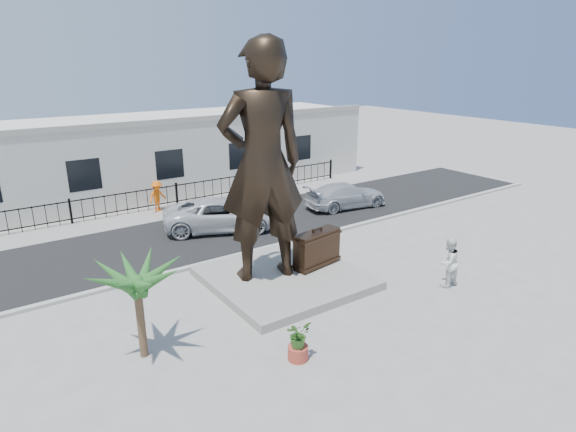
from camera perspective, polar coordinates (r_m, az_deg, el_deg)
name	(u,v)px	position (r m, az deg, el deg)	size (l,w,h in m)	color
ground	(321,293)	(17.01, 3.89, -9.13)	(100.00, 100.00, 0.00)	#9E9991
street	(217,229)	(23.26, -8.46, -1.57)	(40.00, 7.00, 0.01)	black
curb	(254,251)	(20.35, -4.02, -4.19)	(40.00, 0.25, 0.12)	#A5A399
far_sidewalk	(183,209)	(26.73, -12.31, 0.84)	(40.00, 2.50, 0.02)	#9E9991
plinth	(285,278)	(17.75, -0.41, -7.31)	(5.20, 5.20, 0.30)	gray
fence	(177,195)	(27.29, -13.05, 2.44)	(22.00, 0.10, 1.20)	black
building	(148,154)	(30.79, -16.25, 7.01)	(28.00, 7.00, 4.40)	silver
statue	(262,164)	(16.33, -3.10, 6.21)	(3.00, 1.97, 8.22)	black
suitcase	(317,249)	(18.14, 3.44, -3.89)	(1.94, 0.62, 1.37)	#302014
tourist	(448,262)	(18.04, 18.45, -5.21)	(0.89, 0.70, 1.84)	white
car_white	(221,214)	(23.01, -7.90, 0.21)	(2.48, 5.37, 1.49)	silver
car_silver	(346,195)	(26.45, 6.91, 2.46)	(1.87, 4.60, 1.33)	#B4B5B9
worker	(158,196)	(26.38, -15.21, 2.28)	(1.06, 0.61, 1.65)	orange
palm_tree	(145,355)	(14.36, -16.63, -15.55)	(1.80, 1.80, 3.20)	#245820
planter	(298,353)	(13.55, 1.20, -15.90)	(0.56, 0.56, 0.40)	#AB3E2D
shrub	(298,335)	(13.24, 1.21, -13.87)	(0.66, 0.57, 0.74)	#31611F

